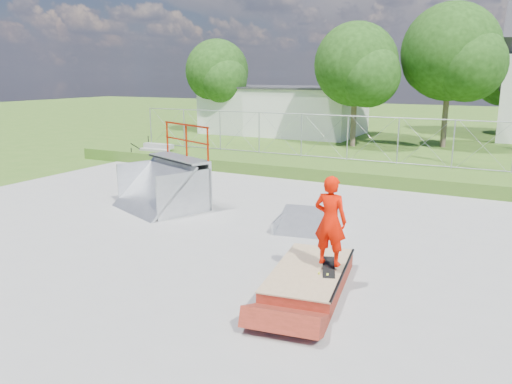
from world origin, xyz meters
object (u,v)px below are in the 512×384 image
at_px(grind_box, 310,278).
at_px(flat_bank_ramp, 306,223).
at_px(quarter_pipe, 158,169).
at_px(skater, 330,225).

xyz_separation_m(grind_box, flat_bank_ramp, (-1.36, 3.23, 0.03)).
relative_size(quarter_pipe, flat_bank_ramp, 1.60).
xyz_separation_m(grind_box, skater, (0.33, 0.09, 1.07)).
bearing_deg(skater, quarter_pipe, -24.22).
height_order(quarter_pipe, skater, quarter_pipe).
xyz_separation_m(grind_box, quarter_pipe, (-6.00, 3.19, 1.03)).
height_order(quarter_pipe, flat_bank_ramp, quarter_pipe).
distance_m(grind_box, flat_bank_ramp, 3.50).
relative_size(flat_bank_ramp, skater, 0.92).
relative_size(grind_box, quarter_pipe, 1.13).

